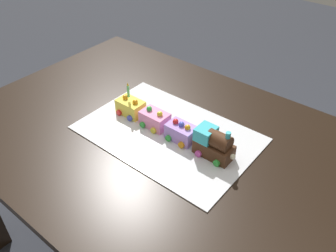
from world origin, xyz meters
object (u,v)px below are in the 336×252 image
at_px(cake_car_hopper_lemon, 131,107).
at_px(birthday_candle, 128,90).
at_px(cake_locomotive, 214,144).
at_px(cake_car_caboose_bubblegum, 155,119).
at_px(dining_table, 155,156).
at_px(cake_car_flatbed_lavender, 181,132).

distance_m(cake_car_hopper_lemon, birthday_candle, 0.07).
bearing_deg(cake_locomotive, cake_car_hopper_lemon, -0.00).
distance_m(cake_car_caboose_bubblegum, cake_car_hopper_lemon, 0.12).
xyz_separation_m(dining_table, cake_locomotive, (-0.22, -0.03, 0.16)).
height_order(cake_car_flatbed_lavender, cake_car_caboose_bubblegum, same).
height_order(cake_car_caboose_bubblegum, birthday_candle, birthday_candle).
bearing_deg(cake_car_caboose_bubblegum, birthday_candle, 0.00).
bearing_deg(cake_car_flatbed_lavender, cake_locomotive, 180.00).
bearing_deg(dining_table, cake_car_hopper_lemon, -12.12).
bearing_deg(cake_car_hopper_lemon, cake_car_caboose_bubblegum, 180.00).
distance_m(cake_locomotive, cake_car_flatbed_lavender, 0.13).
distance_m(cake_car_caboose_bubblegum, birthday_candle, 0.14).
relative_size(cake_car_caboose_bubblegum, cake_car_hopper_lemon, 1.00).
xyz_separation_m(dining_table, cake_car_flatbed_lavender, (-0.09, -0.03, 0.14)).
bearing_deg(dining_table, cake_locomotive, -172.25).
height_order(dining_table, cake_car_flatbed_lavender, cake_car_flatbed_lavender).
relative_size(cake_car_flatbed_lavender, birthday_candle, 1.67).
bearing_deg(birthday_candle, dining_table, 168.37).
distance_m(dining_table, cake_car_caboose_bubblegum, 0.14).
distance_m(dining_table, cake_car_hopper_lemon, 0.20).
distance_m(cake_car_flatbed_lavender, cake_car_hopper_lemon, 0.24).
bearing_deg(cake_locomotive, cake_car_flatbed_lavender, -0.00).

